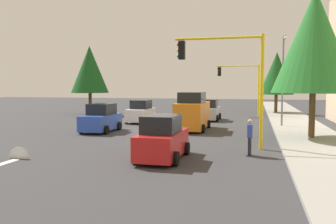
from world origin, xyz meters
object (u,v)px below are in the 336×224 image
(traffic_signal_near_left, at_px, (227,69))
(tree_opposite_side, at_px, (90,69))
(street_lamp_curbside, at_px, (283,71))
(pedestrian_crossing, at_px, (250,136))
(car_silver, at_px, (209,111))
(car_blue, at_px, (101,119))
(tree_roadside_near, at_px, (314,42))
(car_red, at_px, (162,139))
(tree_roadside_far, at_px, (277,73))
(car_white, at_px, (141,112))
(traffic_signal_far_left, at_px, (241,80))
(delivery_van_orange, at_px, (192,113))

(traffic_signal_near_left, xyz_separation_m, tree_opposite_side, (-18.00, -16.72, 0.91))
(street_lamp_curbside, relative_size, pedestrian_crossing, 4.12)
(street_lamp_curbside, xyz_separation_m, tree_opposite_side, (-8.39, -20.20, 0.70))
(car_silver, relative_size, car_blue, 1.03)
(tree_opposite_side, xyz_separation_m, tree_roadside_near, (14.00, 21.50, 0.80))
(tree_roadside_near, relative_size, car_red, 2.32)
(tree_opposite_side, distance_m, pedestrian_crossing, 27.00)
(car_silver, xyz_separation_m, pedestrian_crossing, (16.01, 3.97, 0.01))
(traffic_signal_near_left, height_order, pedestrian_crossing, traffic_signal_near_left)
(car_red, bearing_deg, tree_opposite_side, -146.55)
(tree_roadside_near, height_order, pedestrian_crossing, tree_roadside_near)
(traffic_signal_near_left, height_order, tree_opposite_side, tree_opposite_side)
(car_red, relative_size, pedestrian_crossing, 2.26)
(car_blue, bearing_deg, tree_roadside_far, 146.77)
(tree_opposite_side, bearing_deg, car_blue, 29.23)
(car_white, bearing_deg, tree_roadside_near, 62.12)
(traffic_signal_near_left, distance_m, tree_roadside_near, 6.46)
(car_white, bearing_deg, tree_roadside_far, 137.13)
(street_lamp_curbside, height_order, tree_roadside_near, tree_roadside_near)
(tree_roadside_far, relative_size, car_white, 1.93)
(car_silver, height_order, pedestrian_crossing, car_silver)
(traffic_signal_near_left, xyz_separation_m, car_silver, (-14.29, -2.72, -3.24))
(traffic_signal_near_left, distance_m, car_silver, 14.90)
(car_blue, bearing_deg, car_white, 173.53)
(street_lamp_curbside, height_order, car_red, street_lamp_curbside)
(traffic_signal_near_left, height_order, traffic_signal_far_left, traffic_signal_near_left)
(delivery_van_orange, bearing_deg, tree_roadside_near, 69.64)
(pedestrian_crossing, bearing_deg, car_blue, -120.44)
(pedestrian_crossing, bearing_deg, car_white, -142.84)
(tree_opposite_side, distance_m, car_white, 11.72)
(tree_roadside_near, bearing_deg, traffic_signal_far_left, -163.19)
(car_white, bearing_deg, pedestrian_crossing, 37.16)
(traffic_signal_far_left, bearing_deg, street_lamp_curbside, 18.79)
(traffic_signal_far_left, bearing_deg, traffic_signal_near_left, 0.17)
(tree_roadside_far, bearing_deg, car_red, -12.80)
(tree_roadside_near, distance_m, car_blue, 14.73)
(traffic_signal_near_left, bearing_deg, car_silver, -169.24)
(tree_roadside_far, relative_size, pedestrian_crossing, 4.16)
(car_silver, distance_m, car_red, 17.85)
(traffic_signal_far_left, distance_m, car_red, 23.87)
(tree_opposite_side, distance_m, delivery_van_orange, 18.07)
(car_white, relative_size, car_blue, 0.99)
(traffic_signal_far_left, bearing_deg, car_silver, -24.97)
(tree_opposite_side, relative_size, pedestrian_crossing, 4.52)
(car_white, height_order, pedestrian_crossing, car_white)
(traffic_signal_far_left, relative_size, tree_roadside_far, 0.77)
(tree_opposite_side, bearing_deg, pedestrian_crossing, 42.35)
(street_lamp_curbside, distance_m, pedestrian_crossing, 12.05)
(traffic_signal_far_left, xyz_separation_m, car_white, (9.06, -8.29, -2.99))
(traffic_signal_far_left, height_order, tree_roadside_near, tree_roadside_near)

